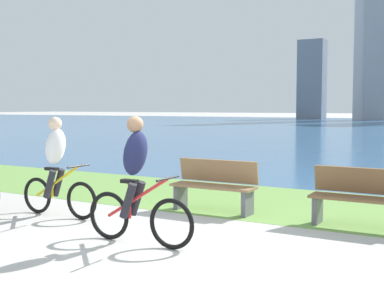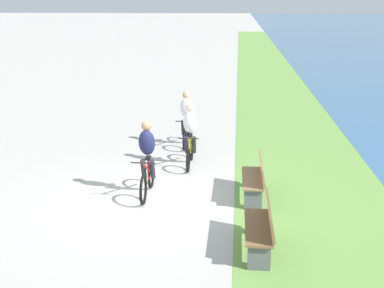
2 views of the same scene
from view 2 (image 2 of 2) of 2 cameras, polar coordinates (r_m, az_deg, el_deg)
name	(u,v)px [view 2 (image 2 of 2)]	position (r m, az deg, el deg)	size (l,w,h in m)	color
ground_plane	(149,203)	(11.03, -4.88, -6.57)	(300.00, 300.00, 0.00)	#B2AFA8
grass_strip_bayside	(317,208)	(11.02, 13.88, -7.02)	(120.00, 3.47, 0.01)	#6B9947
cyclist_lead	(147,159)	(11.18, -5.05, -1.69)	(1.67, 0.52, 1.70)	black
cyclist_trailing	(190,135)	(13.14, -0.22, 1.03)	(1.61, 0.52, 1.66)	black
cyclist_distant_rear	(186,118)	(14.98, -0.66, 2.88)	(1.56, 0.52, 1.64)	black
bench_near_path	(262,227)	(8.91, 7.81, -9.22)	(1.50, 0.47, 0.90)	brown
bench_far_along_path	(255,178)	(11.19, 7.11, -3.84)	(1.50, 0.47, 0.90)	olive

